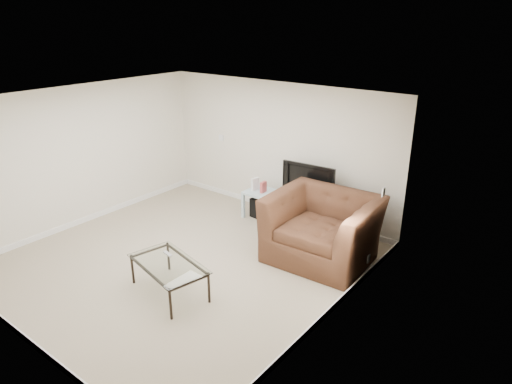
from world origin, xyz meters
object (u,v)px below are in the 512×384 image
Objects in this scene: tv_stand at (310,210)px; coffee_table at (169,278)px; subwoofer at (263,208)px; recliner at (323,218)px; side_table at (261,204)px; television at (311,178)px.

tv_stand reaches higher than coffee_table.
recliner is (1.68, -0.71, 0.51)m from subwoofer.
side_table is at bearing 155.20° from recliner.
tv_stand reaches higher than side_table.
television is 1.71× the size of side_table.
tv_stand is 0.97m from side_table.
tv_stand is 3.05m from coffee_table.
coffee_table is (0.54, -2.82, -0.03)m from side_table.
coffee_table reaches higher than subwoofer.
television is 2.48× the size of subwoofer.
side_table reaches higher than subwoofer.
side_table is at bearing 100.92° from coffee_table.
subwoofer is at bearing -174.76° from tv_stand.
recliner is (0.76, -0.90, 0.37)m from tv_stand.
tv_stand is 0.84× the size of television.
tv_stand is 0.61m from television.
television is at bearing 9.46° from subwoofer.
recliner reaches higher than tv_stand.
recliner is (1.71, -0.69, 0.43)m from side_table.
television is 1.19m from subwoofer.
side_table is at bearing -173.85° from television.
television is at bearing 82.19° from coffee_table.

